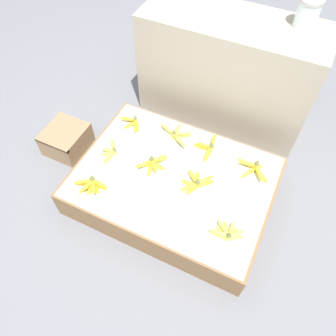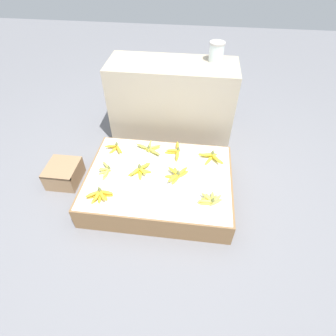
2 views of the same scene
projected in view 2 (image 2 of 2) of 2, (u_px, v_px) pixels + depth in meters
ground_plane at (160, 192)px, 2.46m from camera, size 10.00×10.00×0.00m
display_platform at (159, 184)px, 2.38m from camera, size 1.28×0.94×0.23m
back_vendor_table at (172, 101)px, 2.82m from camera, size 1.29×0.51×0.83m
wooden_crate at (64, 173)px, 2.50m from camera, size 0.29×0.31×0.19m
banana_bunch_front_left at (100, 195)px, 2.10m from camera, size 0.22×0.14×0.11m
banana_bunch_front_right at (211, 200)px, 2.06m from camera, size 0.20×0.13×0.09m
banana_bunch_middle_left at (106, 170)px, 2.31m from camera, size 0.12×0.23×0.08m
banana_bunch_middle_midleft at (141, 170)px, 2.30m from camera, size 0.21×0.23×0.11m
banana_bunch_middle_midright at (177, 174)px, 2.26m from camera, size 0.21×0.22×0.11m
banana_bunch_back_left at (115, 148)px, 2.52m from camera, size 0.19×0.14×0.09m
banana_bunch_back_midleft at (150, 148)px, 2.51m from camera, size 0.27×0.21×0.09m
banana_bunch_back_midright at (176, 151)px, 2.48m from camera, size 0.16×0.26×0.10m
banana_bunch_back_right at (211, 157)px, 2.42m from camera, size 0.25×0.17×0.10m
glass_jar at (216, 52)px, 2.50m from camera, size 0.15×0.15×0.18m
foam_tray_white at (185, 63)px, 2.51m from camera, size 0.28×0.18×0.02m
foam_tray_dark at (142, 62)px, 2.52m from camera, size 0.29×0.21×0.02m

